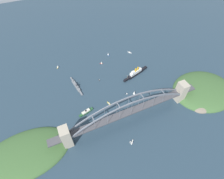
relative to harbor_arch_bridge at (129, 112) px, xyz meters
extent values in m
plane|color=#283D4C|center=(0.00, 0.00, -27.25)|extent=(1400.00, 1400.00, 0.00)
cube|color=#ADA38E|center=(-124.69, 0.00, -2.03)|extent=(16.46, 20.14, 50.44)
cube|color=#ADA38E|center=(124.69, 0.00, -2.03)|extent=(16.46, 20.14, 50.44)
cube|color=#47474C|center=(0.00, 0.00, -0.67)|extent=(232.93, 14.70, 2.40)
cube|color=#47474C|center=(-144.92, 0.00, -0.67)|extent=(24.00, 14.70, 2.40)
cube|color=#47474C|center=(144.92, 0.00, -0.67)|extent=(24.00, 14.70, 2.40)
cube|color=slate|center=(-108.52, -6.61, 6.06)|extent=(25.68, 1.80, 16.26)
cube|color=slate|center=(-84.40, -6.61, 18.03)|extent=(25.39, 1.80, 13.41)
cube|color=slate|center=(-60.29, -6.61, 27.00)|extent=(25.06, 1.80, 10.54)
cube|color=slate|center=(-36.17, -6.61, 32.99)|extent=(24.70, 1.80, 7.63)
cube|color=slate|center=(-12.06, -6.61, 35.98)|extent=(24.31, 1.80, 4.69)
cube|color=slate|center=(12.06, -6.61, 35.98)|extent=(24.31, 1.80, 4.69)
cube|color=slate|center=(36.17, -6.61, 32.99)|extent=(24.70, 1.80, 7.63)
cube|color=slate|center=(60.29, -6.61, 27.00)|extent=(25.06, 1.80, 10.54)
cube|color=slate|center=(84.40, -6.61, 18.03)|extent=(25.39, 1.80, 13.41)
cube|color=slate|center=(108.52, -6.61, 6.06)|extent=(25.68, 1.80, 16.26)
cube|color=slate|center=(-108.52, 6.61, 6.06)|extent=(25.68, 1.80, 16.26)
cube|color=slate|center=(-84.40, 6.61, 18.03)|extent=(25.39, 1.80, 13.41)
cube|color=slate|center=(-60.29, 6.61, 27.00)|extent=(25.06, 1.80, 10.54)
cube|color=slate|center=(-36.17, 6.61, 32.99)|extent=(24.70, 1.80, 7.63)
cube|color=slate|center=(-12.06, 6.61, 35.98)|extent=(24.31, 1.80, 4.69)
cube|color=slate|center=(12.06, 6.61, 35.98)|extent=(24.31, 1.80, 4.69)
cube|color=slate|center=(36.17, 6.61, 32.99)|extent=(24.70, 1.80, 7.63)
cube|color=slate|center=(60.29, 6.61, 27.00)|extent=(25.06, 1.80, 10.54)
cube|color=slate|center=(84.40, 6.61, 18.03)|extent=(25.39, 1.80, 13.41)
cube|color=slate|center=(108.52, 6.61, 6.06)|extent=(25.68, 1.80, 16.26)
cube|color=slate|center=(-120.58, 0.00, -0.67)|extent=(1.40, 13.23, 1.40)
cube|color=slate|center=(-72.35, 0.00, 23.26)|extent=(1.40, 13.23, 1.40)
cube|color=slate|center=(-24.12, 0.00, 35.23)|extent=(1.40, 13.23, 1.40)
cube|color=slate|center=(24.12, 0.00, 35.23)|extent=(1.40, 13.23, 1.40)
cube|color=slate|center=(72.35, 0.00, 23.26)|extent=(1.40, 13.23, 1.40)
cube|color=slate|center=(120.58, 0.00, -0.67)|extent=(1.40, 13.23, 1.40)
cylinder|color=slate|center=(-96.46, -6.61, 6.66)|extent=(0.56, 0.56, 12.26)
cylinder|color=slate|center=(-96.46, 6.61, 6.66)|extent=(0.56, 0.56, 12.26)
cylinder|color=slate|center=(-72.35, -6.61, 11.90)|extent=(0.56, 0.56, 22.73)
cylinder|color=slate|center=(-72.35, 6.61, 11.90)|extent=(0.56, 0.56, 22.73)
cylinder|color=slate|center=(-48.23, -6.61, 15.64)|extent=(0.56, 0.56, 30.21)
cylinder|color=slate|center=(-48.23, 6.61, 15.64)|extent=(0.56, 0.56, 30.21)
cylinder|color=slate|center=(-24.12, -6.61, 17.88)|extent=(0.56, 0.56, 34.70)
cylinder|color=slate|center=(-24.12, 6.61, 17.88)|extent=(0.56, 0.56, 34.70)
cylinder|color=slate|center=(0.00, -6.61, 18.63)|extent=(0.56, 0.56, 36.19)
cylinder|color=slate|center=(0.00, 6.61, 18.63)|extent=(0.56, 0.56, 36.19)
cylinder|color=slate|center=(24.12, -6.61, 17.88)|extent=(0.56, 0.56, 34.70)
cylinder|color=slate|center=(24.12, 6.61, 17.88)|extent=(0.56, 0.56, 34.70)
cylinder|color=slate|center=(48.23, -6.61, 15.64)|extent=(0.56, 0.56, 30.21)
cylinder|color=slate|center=(48.23, 6.61, 15.64)|extent=(0.56, 0.56, 30.21)
cylinder|color=slate|center=(72.35, -6.61, 11.90)|extent=(0.56, 0.56, 22.73)
cylinder|color=slate|center=(72.35, 6.61, 11.90)|extent=(0.56, 0.56, 22.73)
cylinder|color=slate|center=(96.46, -6.61, 6.66)|extent=(0.56, 0.56, 12.26)
cylinder|color=slate|center=(96.46, 6.61, 6.66)|extent=(0.56, 0.56, 12.26)
ellipsoid|color=#3D6033|center=(-201.30, 10.97, -27.25)|extent=(162.24, 96.15, 23.94)
ellipsoid|color=#756B5B|center=(-237.80, -15.47, -27.25)|extent=(56.78, 28.85, 13.17)
ellipsoid|color=#3D6033|center=(195.25, -4.09, -27.25)|extent=(146.79, 122.68, 31.44)
ellipsoid|color=#756B5B|center=(162.22, -37.82, -27.25)|extent=(51.38, 36.81, 17.29)
cube|color=black|center=(77.59, 107.55, -24.38)|extent=(47.90, 21.41, 5.75)
cube|color=black|center=(47.27, 98.98, -24.38)|extent=(16.49, 8.99, 5.75)
cube|color=black|center=(107.91, 116.13, -24.38)|extent=(16.76, 9.93, 5.75)
cube|color=white|center=(77.59, 107.55, -17.79)|extent=(36.17, 16.91, 7.42)
cube|color=white|center=(68.21, 104.90, -12.48)|extent=(9.32, 8.53, 3.20)
cylinder|color=gold|center=(75.88, 107.07, -10.15)|extent=(4.00, 4.00, 7.86)
cylinder|color=gold|center=(83.56, 109.24, -10.15)|extent=(4.00, 4.00, 7.86)
cylinder|color=tan|center=(49.16, 99.51, -16.50)|extent=(0.50, 0.50, 10.00)
cube|color=slate|center=(-70.83, 130.81, -25.68)|extent=(11.76, 40.27, 3.13)
cube|color=slate|center=(-74.23, 157.08, -25.68)|extent=(4.70, 13.52, 3.13)
cube|color=slate|center=(-67.43, 104.54, -25.68)|extent=(5.29, 13.60, 3.13)
cube|color=slate|center=(-70.83, 130.81, -22.61)|extent=(7.88, 20.39, 3.02)
cylinder|color=slate|center=(-73.17, 148.87, -23.02)|extent=(4.70, 4.70, 2.20)
cylinder|color=slate|center=(-68.49, 112.75, -23.02)|extent=(4.70, 4.70, 2.20)
cylinder|color=slate|center=(-70.83, 130.81, -16.10)|extent=(0.60, 0.60, 10.00)
cylinder|color=#4C4C51|center=(-70.32, 126.87, -18.90)|extent=(3.69, 3.69, 4.40)
cube|color=#23512D|center=(-73.57, 50.38, -25.80)|extent=(21.02, 12.05, 2.90)
cube|color=#23512D|center=(-86.35, 47.02, -25.80)|extent=(7.68, 6.58, 2.90)
cube|color=#23512D|center=(-60.78, 53.74, -25.80)|extent=(7.94, 7.56, 2.90)
cube|color=beige|center=(-73.57, 50.38, -22.88)|extent=(19.15, 10.57, 2.93)
cylinder|color=black|center=(-73.57, 50.38, -20.22)|extent=(2.89, 2.89, 2.40)
cylinder|color=#B7B7B2|center=(-17.34, -46.89, -26.80)|extent=(4.76, 4.63, 0.90)
cylinder|color=#B7B7B2|center=(-19.32, -48.95, -26.80)|extent=(4.76, 4.63, 0.90)
cylinder|color=navy|center=(-17.34, -46.89, -25.77)|extent=(0.14, 0.14, 1.16)
cylinder|color=navy|center=(-19.32, -48.95, -25.77)|extent=(0.14, 0.14, 1.16)
ellipsoid|color=silver|center=(-18.33, -47.92, -24.47)|extent=(5.84, 5.70, 1.44)
cylinder|color=navy|center=(-16.15, -50.02, -24.47)|extent=(1.53, 1.54, 1.37)
cube|color=silver|center=(-17.72, -48.50, -23.86)|extent=(8.60, 8.84, 0.20)
cube|color=silver|center=(-20.46, -45.87, -24.33)|extent=(3.60, 3.67, 0.12)
cube|color=navy|center=(-20.46, -45.87, -23.00)|extent=(0.88, 0.85, 1.50)
cube|color=gold|center=(-20.34, 52.14, -26.74)|extent=(4.70, 7.78, 1.02)
cube|color=gold|center=(-21.49, 56.84, -26.74)|extent=(2.21, 2.75, 1.02)
cube|color=gold|center=(-19.19, 47.44, -26.74)|extent=(2.54, 2.83, 1.02)
cube|color=beige|center=(-20.12, 51.26, -25.56)|extent=(3.24, 4.11, 1.32)
cube|color=#B2231E|center=(14.56, 182.36, -26.86)|extent=(5.47, 4.87, 0.78)
cube|color=#B2231E|center=(11.79, 184.45, -26.86)|extent=(1.98, 1.83, 0.78)
cube|color=#B2231E|center=(17.33, 180.27, -26.86)|extent=(2.09, 1.98, 0.78)
cylinder|color=tan|center=(14.21, 182.62, -22.74)|extent=(0.16, 0.16, 7.45)
cone|color=silver|center=(15.43, 181.71, -23.11)|extent=(6.68, 6.68, 5.96)
cube|color=black|center=(44.04, 53.78, -26.87)|extent=(6.54, 6.75, 0.77)
cube|color=black|center=(46.91, 56.92, -26.87)|extent=(2.44, 2.49, 0.77)
cube|color=black|center=(41.17, 50.65, -26.87)|extent=(2.64, 2.67, 0.77)
cylinder|color=tan|center=(44.40, 54.17, -20.96)|extent=(0.16, 0.16, 11.05)
cone|color=white|center=(43.15, 52.80, -21.51)|extent=(8.26, 8.26, 8.84)
cube|color=gold|center=(-95.90, 215.14, -26.76)|extent=(5.15, 5.58, 0.98)
cube|color=gold|center=(-98.08, 212.43, -26.76)|extent=(1.93, 2.04, 0.98)
cube|color=gold|center=(-93.71, 217.86, -26.76)|extent=(2.10, 2.17, 0.98)
cylinder|color=tan|center=(-96.17, 214.80, -22.75)|extent=(0.16, 0.16, 7.05)
cone|color=silver|center=(-95.21, 215.99, -23.10)|extent=(6.75, 6.75, 5.64)
cube|color=black|center=(-13.20, 127.83, -26.79)|extent=(1.93, 4.37, 0.92)
cube|color=black|center=(-13.55, 130.63, -26.79)|extent=(0.95, 1.49, 0.92)
cube|color=black|center=(-12.85, 125.04, -26.79)|extent=(1.10, 1.51, 0.92)
cube|color=beige|center=(-13.14, 127.31, -25.85)|extent=(1.39, 2.24, 0.94)
cube|color=silver|center=(107.13, 193.47, -26.62)|extent=(6.40, 7.84, 1.26)
cube|color=silver|center=(109.65, 189.30, -26.62)|extent=(2.70, 2.96, 1.26)
cube|color=silver|center=(104.61, 197.65, -26.62)|extent=(2.99, 3.13, 1.26)
cube|color=beige|center=(106.66, 194.26, -25.38)|extent=(3.98, 4.39, 1.22)
cube|color=black|center=(27.92, 60.37, -26.86)|extent=(2.89, 4.06, 0.77)
cube|color=black|center=(27.07, 62.69, -26.86)|extent=(1.15, 1.42, 0.77)
cube|color=black|center=(28.77, 58.06, -26.86)|extent=(1.30, 1.48, 0.77)
cylinder|color=tan|center=(27.81, 60.66, -24.01)|extent=(0.16, 0.16, 4.94)
cone|color=white|center=(28.19, 59.65, -24.26)|extent=(4.35, 4.35, 3.95)
cube|color=#234C8C|center=(46.39, 207.16, -26.78)|extent=(2.88, 5.15, 0.94)
cube|color=#234C8C|center=(46.98, 203.97, -26.78)|extent=(1.19, 1.76, 0.94)
cube|color=#234C8C|center=(45.80, 210.35, -26.78)|extent=(1.37, 1.79, 0.94)
cylinder|color=tan|center=(46.46, 206.76, -21.99)|extent=(0.16, 0.16, 8.64)
cone|color=white|center=(46.20, 208.15, -22.42)|extent=(5.20, 5.20, 6.91)
cone|color=red|center=(-4.46, 32.17, -26.15)|extent=(2.20, 2.20, 2.20)
sphere|color=#F2E566|center=(-4.46, 32.17, -24.75)|extent=(0.50, 0.50, 0.50)
camera|label=1|loc=(-108.27, -158.20, 283.11)|focal=28.04mm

